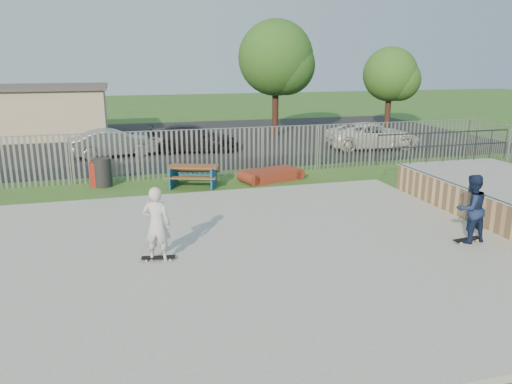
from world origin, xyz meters
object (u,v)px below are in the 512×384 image
object	(u,v)px
picnic_table	(194,176)
trash_bin_red	(97,174)
car_silver	(114,143)
tree_mid	(276,58)
car_white	(373,136)
skater_white	(157,224)
car_dark	(193,138)
skater_navy	(471,209)
funbox	(271,175)
tree_right	(390,75)
trash_bin_grey	(103,172)

from	to	relation	value
picnic_table	trash_bin_red	world-z (taller)	trash_bin_red
car_silver	tree_mid	size ratio (longest dim) A/B	0.58
picnic_table	car_white	xyz separation A→B (m)	(10.77, 5.70, 0.32)
tree_mid	picnic_table	bearing A→B (deg)	-121.05
skater_white	picnic_table	bearing A→B (deg)	-85.56
car_dark	skater_navy	size ratio (longest dim) A/B	2.69
funbox	car_dark	size ratio (longest dim) A/B	0.50
car_white	skater_white	distance (m)	18.39
skater_white	skater_navy	bearing A→B (deg)	-167.30
car_white	skater_white	world-z (taller)	skater_white
car_white	trash_bin_red	bearing A→B (deg)	113.26
picnic_table	car_silver	distance (m)	7.65
car_dark	skater_navy	world-z (taller)	skater_navy
tree_right	funbox	bearing A→B (deg)	-135.26
car_white	skater_white	size ratio (longest dim) A/B	2.82
tree_right	skater_navy	distance (m)	22.77
car_dark	skater_white	distance (m)	15.25
trash_bin_red	trash_bin_grey	world-z (taller)	trash_bin_grey
car_dark	tree_mid	world-z (taller)	tree_mid
car_silver	funbox	bearing A→B (deg)	-148.90
trash_bin_red	skater_navy	size ratio (longest dim) A/B	0.53
funbox	skater_white	world-z (taller)	skater_white
trash_bin_red	tree_mid	xyz separation A→B (m)	(10.67, 10.77, 4.38)
tree_mid	tree_right	size ratio (longest dim) A/B	1.28
tree_mid	skater_white	xyz separation A→B (m)	(-9.06, -19.26, -3.80)
trash_bin_grey	car_white	world-z (taller)	car_white
tree_mid	skater_navy	bearing A→B (deg)	-93.16
funbox	trash_bin_grey	distance (m)	6.64
tree_mid	skater_navy	distance (m)	20.56
tree_mid	skater_white	distance (m)	21.62
tree_right	trash_bin_grey	bearing A→B (deg)	-148.97
car_dark	tree_right	xyz separation A→B (m)	(14.24, 4.72, 3.06)
picnic_table	skater_white	bearing A→B (deg)	-86.11
tree_right	car_silver	bearing A→B (deg)	-164.49
funbox	car_silver	size ratio (longest dim) A/B	0.58
picnic_table	car_silver	bearing A→B (deg)	131.60
picnic_table	funbox	xyz separation A→B (m)	(3.19, 0.08, -0.19)
picnic_table	trash_bin_grey	bearing A→B (deg)	-175.25
tree_mid	skater_navy	world-z (taller)	tree_mid
picnic_table	skater_white	size ratio (longest dim) A/B	1.27
picnic_table	skater_white	world-z (taller)	skater_white
picnic_table	tree_mid	bearing A→B (deg)	77.69
car_dark	skater_white	world-z (taller)	skater_white
car_silver	tree_right	world-z (taller)	tree_right
picnic_table	car_white	distance (m)	12.19
car_dark	tree_right	world-z (taller)	tree_right
car_dark	car_silver	bearing A→B (deg)	101.98
trash_bin_red	tree_right	distance (m)	22.23
trash_bin_grey	car_white	bearing A→B (deg)	18.91
picnic_table	skater_navy	size ratio (longest dim) A/B	1.27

